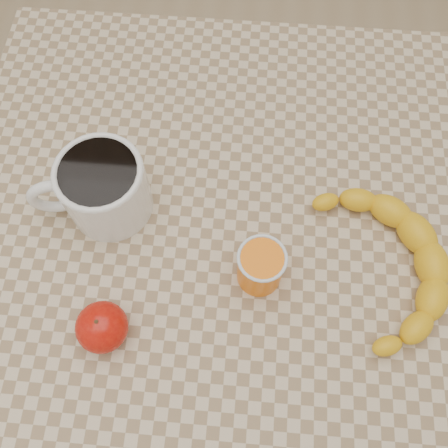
# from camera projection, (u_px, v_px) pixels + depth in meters

# --- Properties ---
(ground) EXTENTS (3.00, 3.00, 0.00)m
(ground) POSITION_uv_depth(u_px,v_px,m) (224.00, 334.00, 1.40)
(ground) COLOR tan
(ground) RESTS_ON ground
(table) EXTENTS (0.80, 0.80, 0.75)m
(table) POSITION_uv_depth(u_px,v_px,m) (224.00, 251.00, 0.79)
(table) COLOR #C5AD8B
(table) RESTS_ON ground
(coffee_mug) EXTENTS (0.18, 0.15, 0.10)m
(coffee_mug) POSITION_uv_depth(u_px,v_px,m) (102.00, 187.00, 0.68)
(coffee_mug) COLOR white
(coffee_mug) RESTS_ON table
(orange_juice_glass) EXTENTS (0.06, 0.06, 0.08)m
(orange_juice_glass) POSITION_uv_depth(u_px,v_px,m) (261.00, 267.00, 0.65)
(orange_juice_glass) COLOR orange
(orange_juice_glass) RESTS_ON table
(apple) EXTENTS (0.09, 0.09, 0.06)m
(apple) POSITION_uv_depth(u_px,v_px,m) (102.00, 327.00, 0.63)
(apple) COLOR #A20905
(apple) RESTS_ON table
(banana) EXTENTS (0.31, 0.36, 0.05)m
(banana) POSITION_uv_depth(u_px,v_px,m) (387.00, 264.00, 0.67)
(banana) COLOR yellow
(banana) RESTS_ON table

